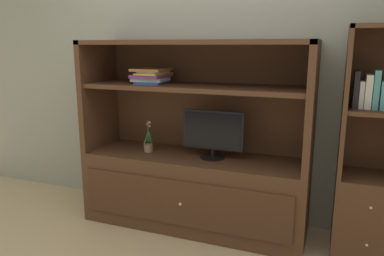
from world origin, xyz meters
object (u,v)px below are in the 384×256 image
Objects in this scene: tv_monitor at (213,133)px; potted_plant at (148,145)px; upright_book_row at (369,91)px; bookshelf_tall at (370,184)px; magazine_stack at (152,76)px; media_console at (194,171)px.

tv_monitor is 0.60m from potted_plant.
upright_book_row is at bearing 0.78° from potted_plant.
potted_plant is 1.78m from bookshelf_tall.
bookshelf_tall is 6.29× the size of upright_book_row.
bookshelf_tall is at bearing 0.14° from magazine_stack.
media_console reaches higher than tv_monitor.
media_console is 1.36m from bookshelf_tall.
upright_book_row reaches higher than potted_plant.
magazine_stack is at bearing 38.94° from potted_plant.
magazine_stack is at bearing 178.95° from tv_monitor.
bookshelf_tall is (1.36, 0.00, 0.07)m from media_console.
media_console is 5.34× the size of magazine_stack.
potted_plant is at bearing -178.94° from bookshelf_tall.
media_console is 1.13× the size of bookshelf_tall.
media_console is 0.88m from magazine_stack.
media_console is 0.38m from tv_monitor.
potted_plant is at bearing -141.06° from magazine_stack.
potted_plant is 1.05× the size of upright_book_row.
potted_plant is (-0.42, -0.03, 0.19)m from media_console.
tv_monitor is 0.71m from magazine_stack.
upright_book_row is at bearing -0.18° from magazine_stack.
potted_plant is at bearing -178.19° from tv_monitor.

